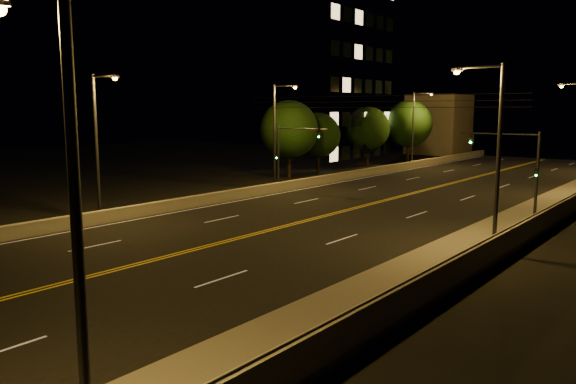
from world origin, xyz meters
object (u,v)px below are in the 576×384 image
Objects in this scene: streetlight_0 at (66,207)px; tree_1 at (318,135)px; building_tower at (283,43)px; tree_2 at (368,129)px; streetlight_1 at (493,145)px; tree_3 at (409,124)px; streetlight_5 at (277,130)px; tree_0 at (289,130)px; traffic_signal_right at (520,163)px; traffic_signal_left at (288,150)px; streetlight_4 at (99,137)px; streetlight_6 at (415,124)px.

streetlight_0 reaches higher than tree_1.
tree_2 is (11.26, 2.49, -10.75)m from building_tower.
streetlight_1 is 1.37× the size of tree_1.
streetlight_1 is 1.11× the size of tree_3.
building_tower reaches higher than streetlight_5.
streetlight_0 and streetlight_1 have the same top height.
tree_1 is at bearing 95.61° from tree_0.
tree_0 is at bearing 123.52° from streetlight_0.
building_tower reaches higher than streetlight_0.
traffic_signal_right is at bearing 92.86° from streetlight_0.
building_tower is at bearing -167.53° from tree_2.
streetlight_5 is at bearing -179.68° from traffic_signal_left.
traffic_signal_left is at bearing -52.40° from tree_0.
tree_2 is at bearing 104.38° from traffic_signal_left.
streetlight_0 is 1.15× the size of tree_0.
streetlight_4 is 1.63× the size of traffic_signal_left.
tree_2 is 6.58m from tree_3.
traffic_signal_right is at bearing -43.30° from tree_2.
streetlight_1 is 23.68m from streetlight_5.
building_tower is at bearing 140.60° from streetlight_1.
tree_3 is at bearing 92.84° from streetlight_4.
streetlight_4 is 1.63× the size of traffic_signal_right.
streetlight_1 is at bearing 18.10° from streetlight_4.
streetlight_0 is at bearing -56.48° from tree_0.
traffic_signal_left is 0.84× the size of tree_1.
traffic_signal_left is at bearing -50.26° from building_tower.
streetlight_4 is 17.06m from streetlight_5.
streetlight_0 reaches higher than tree_3.
traffic_signal_right is at bearing 0.02° from streetlight_5.
traffic_signal_right is (19.85, 0.01, -1.65)m from streetlight_5.
streetlight_0 and streetlight_6 have the same top height.
tree_2 is at bearing 101.59° from streetlight_5.
streetlight_6 reaches higher than traffic_signal_right.
traffic_signal_left is (-20.25, 31.71, -1.65)m from streetlight_0.
streetlight_5 reaches higher than traffic_signal_left.
traffic_signal_left is at bearing 86.03° from streetlight_4.
streetlight_5 is at bearing 124.06° from streetlight_0.
traffic_signal_left is at bearing 153.57° from streetlight_1.
streetlight_1 is at bearing -59.48° from streetlight_6.
traffic_signal_left is 0.68× the size of tree_3.
traffic_signal_right is 43.05m from building_tower.
streetlight_1 is (0.00, 21.65, 0.00)m from streetlight_0.
streetlight_6 is 1.24× the size of tree_2.
streetlight_4 is at bearing -83.26° from tree_2.
streetlight_5 is at bearing -179.98° from traffic_signal_right.
tree_0 is at bearing 121.02° from streetlight_5.
streetlight_5 reaches higher than tree_0.
streetlight_6 is 3.76m from tree_3.
streetlight_6 is (-21.43, 36.36, 0.00)m from streetlight_1.
streetlight_4 is at bearing -93.97° from traffic_signal_left.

